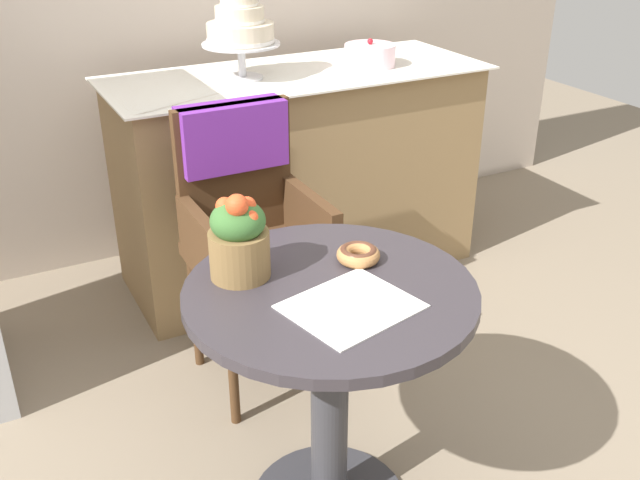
# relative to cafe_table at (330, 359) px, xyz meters

# --- Properties ---
(cafe_table) EXTENTS (0.72, 0.72, 0.72)m
(cafe_table) POSITION_rel_cafe_table_xyz_m (0.00, 0.00, 0.00)
(cafe_table) COLOR #332D33
(cafe_table) RESTS_ON ground
(wicker_chair) EXTENTS (0.42, 0.45, 0.95)m
(wicker_chair) POSITION_rel_cafe_table_xyz_m (0.08, 0.73, 0.13)
(wicker_chair) COLOR #472D19
(wicker_chair) RESTS_ON ground
(paper_napkin) EXTENTS (0.33, 0.30, 0.00)m
(paper_napkin) POSITION_rel_cafe_table_xyz_m (0.00, -0.10, 0.21)
(paper_napkin) COLOR white
(paper_napkin) RESTS_ON cafe_table
(donut_front) EXTENTS (0.11, 0.11, 0.04)m
(donut_front) POSITION_rel_cafe_table_xyz_m (0.13, 0.08, 0.23)
(donut_front) COLOR #AD7542
(donut_front) RESTS_ON cafe_table
(flower_vase) EXTENTS (0.15, 0.15, 0.23)m
(flower_vase) POSITION_rel_cafe_table_xyz_m (-0.17, 0.16, 0.32)
(flower_vase) COLOR brown
(flower_vase) RESTS_ON cafe_table
(display_counter) EXTENTS (1.56, 0.62, 0.90)m
(display_counter) POSITION_rel_cafe_table_xyz_m (0.55, 1.30, -0.05)
(display_counter) COLOR #93754C
(display_counter) RESTS_ON ground
(tiered_cake_stand) EXTENTS (0.30, 0.30, 0.32)m
(tiered_cake_stand) POSITION_rel_cafe_table_xyz_m (0.31, 1.30, 0.59)
(tiered_cake_stand) COLOR silver
(tiered_cake_stand) RESTS_ON display_counter
(round_layer_cake) EXTENTS (0.21, 0.21, 0.11)m
(round_layer_cake) POSITION_rel_cafe_table_xyz_m (0.86, 1.25, 0.44)
(round_layer_cake) COLOR silver
(round_layer_cake) RESTS_ON display_counter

